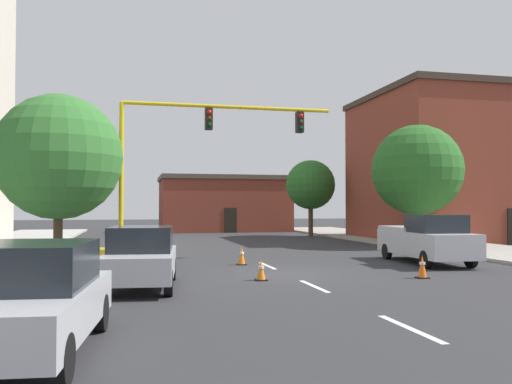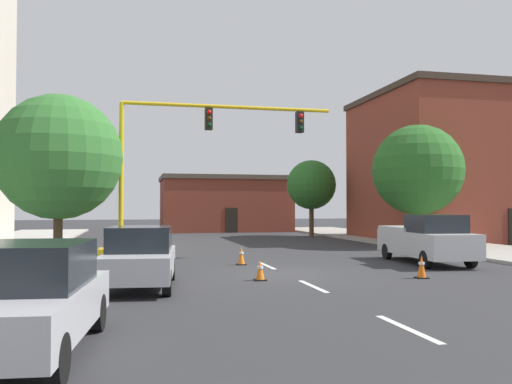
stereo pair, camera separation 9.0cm
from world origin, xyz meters
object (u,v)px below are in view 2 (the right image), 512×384
sedan_silver_mid_left (27,298)px  traffic_cone_roadside_c (422,267)px  tree_right_far (311,185)px  tree_left_near (59,157)px  traffic_cone_roadside_a (241,256)px  pickup_truck_silver (426,239)px  sedan_silver_near_left (140,256)px  traffic_signal_gantry (154,206)px  tree_right_mid (418,170)px  traffic_cone_roadside_b (260,270)px

sedan_silver_mid_left → traffic_cone_roadside_c: size_ratio=6.19×
tree_right_far → tree_left_near: (-16.38, -16.74, 0.31)m
tree_left_near → traffic_cone_roadside_a: size_ratio=9.30×
pickup_truck_silver → sedan_silver_near_left: pickup_truck_silver is taller
traffic_cone_roadside_c → traffic_signal_gantry: bearing=136.8°
pickup_truck_silver → traffic_cone_roadside_a: 7.56m
sedan_silver_mid_left → traffic_cone_roadside_c: sedan_silver_mid_left is taller
sedan_silver_mid_left → traffic_signal_gantry: bearing=80.4°
tree_left_near → pickup_truck_silver: (14.59, -3.04, -3.33)m
tree_right_mid → tree_left_near: 19.59m
pickup_truck_silver → sedan_silver_mid_left: bearing=-140.9°
traffic_cone_roadside_a → tree_right_mid: bearing=31.1°
traffic_signal_gantry → traffic_cone_roadside_c: 11.44m
traffic_signal_gantry → traffic_cone_roadside_b: size_ratio=16.06×
sedan_silver_near_left → traffic_cone_roadside_a: size_ratio=6.35×
tree_right_far → traffic_cone_roadside_c: (-4.35, -23.84, -3.63)m
traffic_signal_gantry → sedan_silver_near_left: bearing=-94.7°
tree_right_far → traffic_cone_roadside_a: size_ratio=8.06×
traffic_cone_roadside_c → traffic_cone_roadside_a: bearing=133.4°
traffic_signal_gantry → tree_left_near: (-3.81, -0.62, 1.99)m
traffic_signal_gantry → tree_right_mid: 15.90m
traffic_cone_roadside_b → sedan_silver_mid_left: bearing=-126.6°
pickup_truck_silver → traffic_cone_roadside_a: pickup_truck_silver is taller
sedan_silver_near_left → traffic_cone_roadside_b: (3.68, 0.69, -0.58)m
tree_right_far → tree_left_near: size_ratio=0.87×
traffic_cone_roadside_a → traffic_cone_roadside_c: bearing=-46.6°
tree_right_mid → traffic_cone_roadside_c: size_ratio=9.33×
sedan_silver_near_left → sedan_silver_mid_left: same height
sedan_silver_mid_left → traffic_cone_roadside_c: bearing=32.1°
tree_right_far → sedan_silver_near_left: (-13.21, -23.87, -3.11)m
sedan_silver_near_left → traffic_cone_roadside_b: sedan_silver_near_left is taller
tree_right_mid → tree_left_near: bearing=-164.7°
tree_right_far → traffic_cone_roadside_c: size_ratio=7.86×
traffic_cone_roadside_c → pickup_truck_silver: bearing=57.8°
tree_left_near → pickup_truck_silver: bearing=-11.8°
sedan_silver_near_left → tree_left_near: bearing=114.0°
tree_right_mid → pickup_truck_silver: (-4.30, -8.21, -3.45)m
pickup_truck_silver → traffic_cone_roadside_c: pickup_truck_silver is taller
tree_right_mid → pickup_truck_silver: size_ratio=1.27×
tree_right_far → traffic_cone_roadside_b: size_ratio=9.30×
traffic_signal_gantry → sedan_silver_mid_left: (-2.43, -14.40, -1.43)m
tree_left_near → traffic_cone_roadside_a: tree_left_near is taller
tree_right_mid → traffic_cone_roadside_a: bearing=-148.9°
sedan_silver_near_left → tree_right_far: bearing=61.0°
tree_left_near → sedan_silver_mid_left: tree_left_near is taller
pickup_truck_silver → traffic_cone_roadside_a: bearing=171.5°
traffic_signal_gantry → pickup_truck_silver: traffic_signal_gantry is taller
sedan_silver_near_left → traffic_cone_roadside_a: 6.57m
pickup_truck_silver → traffic_cone_roadside_c: (-2.56, -4.06, -0.60)m
sedan_silver_near_left → traffic_cone_roadside_a: (3.97, 5.21, -0.53)m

